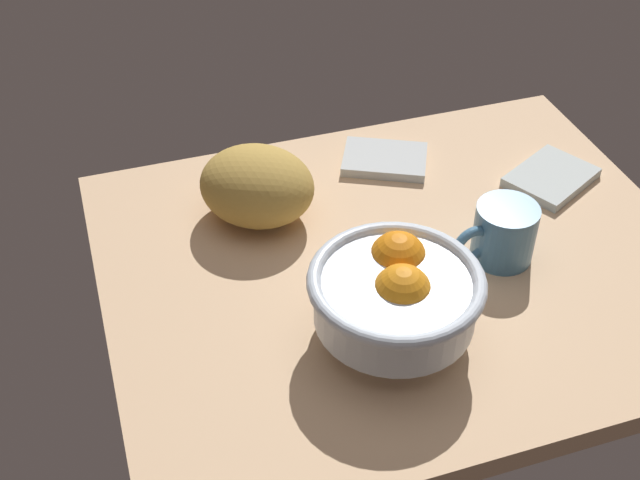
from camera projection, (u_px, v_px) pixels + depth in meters
The scene contains 6 objects.
ground_plane at pixel (402, 268), 106.26cm from camera, with size 74.77×61.12×3.00cm, color #D5AE84.
fruit_bowl at pixel (396, 295), 91.67cm from camera, with size 19.60×19.60×10.59cm.
bread_loaf at pixel (257, 186), 108.92cm from camera, with size 15.35×13.22×9.92cm, color #B18D3F.
napkin_folded at pixel (551, 177), 117.64cm from camera, with size 11.99×9.02×1.35cm, color silver.
napkin_spare at pixel (385, 159), 121.01cm from camera, with size 11.96×8.60×1.38cm, color silver.
mug at pixel (502, 234), 103.22cm from camera, with size 11.73×7.80×7.67cm.
Camera 1 is at (34.19, 71.68, 69.96)cm, focal length 46.73 mm.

